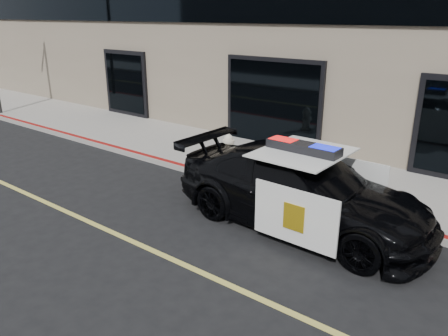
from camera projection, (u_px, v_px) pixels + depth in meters
The scene contains 4 objects.
ground at pixel (125, 238), 8.51m from camera, with size 120.00×120.00×0.00m, color black.
sidewalk_n at pixel (269, 165), 12.40m from camera, with size 60.00×3.50×0.15m, color gray.
police_car at pixel (301, 189), 8.80m from camera, with size 2.61×5.50×1.77m.
fire_hydrant at pixel (228, 149), 12.23m from camera, with size 0.38×0.53×0.84m.
Camera 1 is at (6.15, -4.80, 4.14)m, focal length 35.00 mm.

